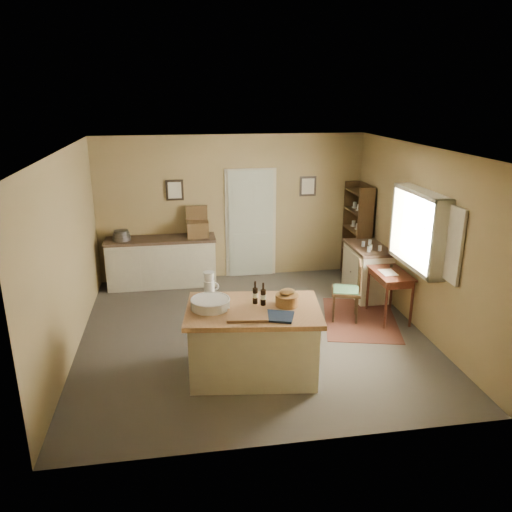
{
  "coord_description": "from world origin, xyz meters",
  "views": [
    {
      "loc": [
        -1.02,
        -6.64,
        3.42
      ],
      "look_at": [
        0.08,
        0.16,
        1.15
      ],
      "focal_mm": 35.0,
      "sensor_mm": 36.0,
      "label": 1
    }
  ],
  "objects": [
    {
      "name": "desk_chair",
      "position": [
        1.51,
        0.25,
        0.46
      ],
      "size": [
        0.55,
        0.55,
        0.93
      ],
      "primitive_type": null,
      "rotation": [
        0.0,
        0.0,
        -0.31
      ],
      "color": "#311F10",
      "rests_on": "ground"
    },
    {
      "name": "rug",
      "position": [
        1.75,
        0.18,
        0.0
      ],
      "size": [
        1.46,
        1.82,
        0.01
      ],
      "primitive_type": "cube",
      "rotation": [
        0.0,
        0.0,
        -0.25
      ],
      "color": "#562919",
      "rests_on": "ground"
    },
    {
      "name": "wall_front",
      "position": [
        0.0,
        -2.5,
        1.35
      ],
      "size": [
        5.0,
        0.1,
        2.7
      ],
      "primitive_type": "cube",
      "color": "olive",
      "rests_on": "ground"
    },
    {
      "name": "shelving_unit",
      "position": [
        2.35,
        2.0,
        0.9
      ],
      "size": [
        0.31,
        0.82,
        1.81
      ],
      "color": "#311F10",
      "rests_on": "ground"
    },
    {
      "name": "writing_desk",
      "position": [
        2.2,
        0.18,
        0.66
      ],
      "size": [
        0.49,
        0.8,
        0.82
      ],
      "color": "#33140C",
      "rests_on": "ground"
    },
    {
      "name": "right_cabinet",
      "position": [
        2.2,
        1.14,
        0.46
      ],
      "size": [
        0.58,
        1.04,
        0.99
      ],
      "color": "beige",
      "rests_on": "ground"
    },
    {
      "name": "window",
      "position": [
        2.42,
        -0.2,
        1.55
      ],
      "size": [
        0.25,
        1.99,
        1.12
      ],
      "color": "beige",
      "rests_on": "ground"
    },
    {
      "name": "door",
      "position": [
        0.35,
        2.47,
        1.05
      ],
      "size": [
        0.97,
        0.06,
        2.11
      ],
      "primitive_type": "cube",
      "color": "#AEB29A",
      "rests_on": "ground"
    },
    {
      "name": "sideboard",
      "position": [
        -1.34,
        2.2,
        0.48
      ],
      "size": [
        1.98,
        0.56,
        1.18
      ],
      "color": "beige",
      "rests_on": "ground"
    },
    {
      "name": "work_island",
      "position": [
        -0.17,
        -1.11,
        0.48
      ],
      "size": [
        1.76,
        1.27,
        1.2
      ],
      "rotation": [
        0.0,
        0.0,
        -0.13
      ],
      "color": "beige",
      "rests_on": "ground"
    },
    {
      "name": "wall_right",
      "position": [
        2.5,
        0.0,
        1.35
      ],
      "size": [
        0.1,
        5.0,
        2.7
      ],
      "primitive_type": "cube",
      "color": "olive",
      "rests_on": "ground"
    },
    {
      "name": "ceiling",
      "position": [
        0.0,
        0.0,
        2.7
      ],
      "size": [
        5.0,
        5.0,
        0.0
      ],
      "primitive_type": "plane",
      "color": "silver",
      "rests_on": "wall_back"
    },
    {
      "name": "wall_back",
      "position": [
        0.0,
        2.5,
        1.35
      ],
      "size": [
        5.0,
        0.1,
        2.7
      ],
      "primitive_type": "cube",
      "color": "olive",
      "rests_on": "ground"
    },
    {
      "name": "framed_prints",
      "position": [
        0.2,
        2.48,
        1.72
      ],
      "size": [
        2.82,
        0.02,
        0.38
      ],
      "color": "black",
      "rests_on": "ground"
    },
    {
      "name": "ground",
      "position": [
        0.0,
        0.0,
        0.0
      ],
      "size": [
        5.0,
        5.0,
        0.0
      ],
      "primitive_type": "plane",
      "color": "brown",
      "rests_on": "ground"
    },
    {
      "name": "wall_left",
      "position": [
        -2.5,
        0.0,
        1.35
      ],
      "size": [
        0.1,
        5.0,
        2.7
      ],
      "primitive_type": "cube",
      "color": "olive",
      "rests_on": "ground"
    }
  ]
}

